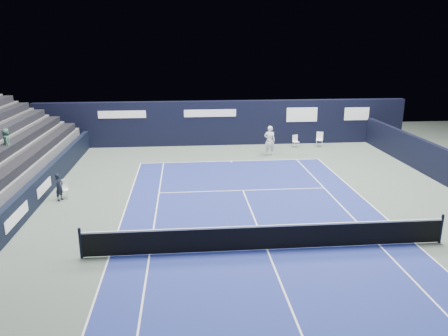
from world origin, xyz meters
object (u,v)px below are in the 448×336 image
Objects in this scene: folding_chair_back_a at (295,139)px; tennis_player at (270,140)px; line_judge_chair at (64,188)px; tennis_net at (267,237)px; folding_chair_back_b at (320,138)px.

tennis_player is (-2.21, -2.01, 0.39)m from folding_chair_back_a.
line_judge_chair is 0.07× the size of tennis_net.
folding_chair_back_a is at bearing -159.51° from folding_chair_back_b.
folding_chair_back_a is at bearing 23.52° from line_judge_chair.
tennis_player is (-3.94, -2.04, 0.38)m from folding_chair_back_b.
tennis_net is at bearing -46.46° from line_judge_chair.
line_judge_chair is (-13.35, -9.03, -0.07)m from folding_chair_back_a.
folding_chair_back_b is 1.16× the size of line_judge_chair.
line_judge_chair is (-15.09, -9.06, -0.08)m from folding_chair_back_b.
tennis_net is (-6.58, -15.22, -0.07)m from folding_chair_back_b.
folding_chair_back_b is 0.08× the size of tennis_net.
tennis_net is at bearing -117.86° from folding_chair_back_a.
folding_chair_back_a is 0.07× the size of tennis_net.
folding_chair_back_b reaches higher than line_judge_chair.
folding_chair_back_a is at bearing 42.32° from tennis_player.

